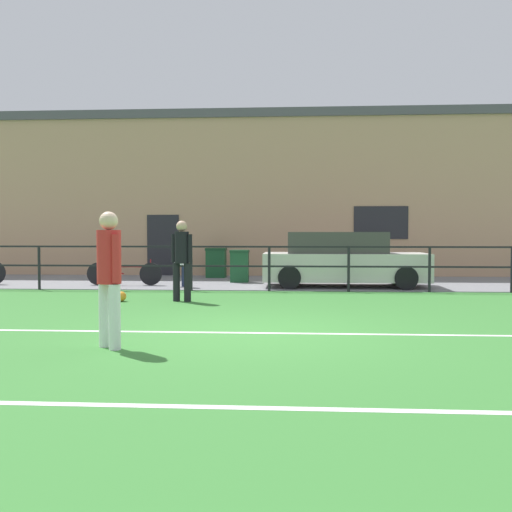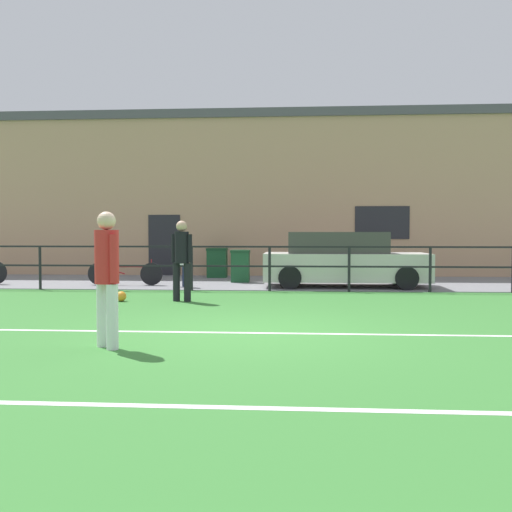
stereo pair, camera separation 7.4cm
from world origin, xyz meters
TOP-DOWN VIEW (x-y plane):
  - ground at (0.00, 0.00)m, footprint 60.00×44.00m
  - field_line_touchline at (0.00, -0.14)m, footprint 36.00×0.11m
  - field_line_hash at (0.00, -3.78)m, footprint 36.00×0.11m
  - pavement_strip at (0.00, 8.50)m, footprint 48.00×5.00m
  - perimeter_fence at (0.00, 6.00)m, footprint 36.07×0.07m
  - clubhouse_facade at (-0.00, 12.20)m, footprint 28.00×2.56m
  - player_goalkeeper at (-1.79, 3.69)m, footprint 0.47×0.31m
  - player_striker at (-1.73, -1.37)m, footprint 0.38×0.37m
  - soccer_ball_match at (-3.09, 3.59)m, footprint 0.22×0.22m
  - spectator_child at (-2.45, 6.82)m, footprint 0.32×0.21m
  - parked_car_red at (1.95, 7.19)m, footprint 4.39×1.79m
  - bicycle_parked_1 at (-4.11, 7.20)m, footprint 2.13×0.04m
  - trash_bin_0 at (-0.98, 8.42)m, footprint 0.55×0.47m
  - trash_bin_1 at (-1.92, 10.15)m, footprint 0.66×0.56m

SIDE VIEW (x-z plane):
  - ground at x=0.00m, z-range -0.04..0.00m
  - field_line_touchline at x=0.00m, z-range 0.00..0.00m
  - field_line_hash at x=0.00m, z-range 0.00..0.00m
  - pavement_strip at x=0.00m, z-range 0.00..0.02m
  - soccer_ball_match at x=-3.09m, z-range 0.00..0.22m
  - bicycle_parked_1 at x=-4.11m, z-range -0.02..0.71m
  - trash_bin_0 at x=-0.98m, z-range 0.02..0.98m
  - trash_bin_1 at x=-1.92m, z-range 0.02..0.99m
  - spectator_child at x=-2.45m, z-range 0.10..1.30m
  - parked_car_red at x=1.95m, z-range -0.01..1.47m
  - perimeter_fence at x=0.00m, z-range 0.17..1.32m
  - player_goalkeeper at x=-1.79m, z-range 0.12..1.86m
  - player_striker at x=-1.73m, z-range 0.12..1.87m
  - clubhouse_facade at x=0.00m, z-range 0.01..5.70m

